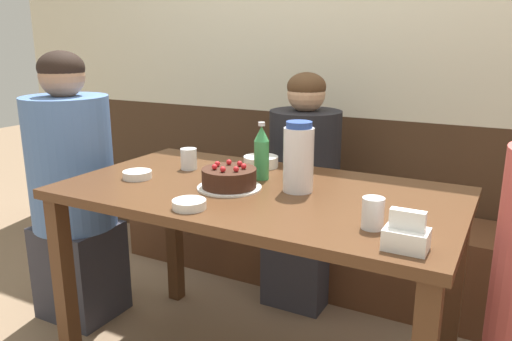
{
  "coord_description": "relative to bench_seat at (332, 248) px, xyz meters",
  "views": [
    {
      "loc": [
        0.8,
        -1.51,
        1.29
      ],
      "look_at": [
        -0.04,
        0.05,
        0.82
      ],
      "focal_mm": 35.0,
      "sensor_mm": 36.0,
      "label": 1
    }
  ],
  "objects": [
    {
      "name": "back_wall",
      "position": [
        0.0,
        0.22,
        1.03
      ],
      "size": [
        4.8,
        0.04,
        2.5
      ],
      "color": "#3D2819",
      "rests_on": "ground_plane"
    },
    {
      "name": "bench_seat",
      "position": [
        0.0,
        0.0,
        0.0
      ],
      "size": [
        2.45,
        0.38,
        0.44
      ],
      "color": "#56331E",
      "rests_on": "ground_plane"
    },
    {
      "name": "dining_table",
      "position": [
        0.0,
        -0.83,
        0.45
      ],
      "size": [
        1.41,
        0.78,
        0.77
      ],
      "color": "#4C2D19",
      "rests_on": "ground_plane"
    },
    {
      "name": "birthday_cake",
      "position": [
        -0.09,
        -0.88,
        0.58
      ],
      "size": [
        0.23,
        0.23,
        0.09
      ],
      "color": "white",
      "rests_on": "dining_table"
    },
    {
      "name": "water_pitcher",
      "position": [
        0.13,
        -0.79,
        0.67
      ],
      "size": [
        0.11,
        0.11,
        0.25
      ],
      "color": "white",
      "rests_on": "dining_table"
    },
    {
      "name": "soju_bottle",
      "position": [
        -0.05,
        -0.71,
        0.65
      ],
      "size": [
        0.06,
        0.06,
        0.22
      ],
      "color": "#388E4C",
      "rests_on": "dining_table"
    },
    {
      "name": "napkin_holder",
      "position": [
        0.58,
        -1.12,
        0.59
      ],
      "size": [
        0.11,
        0.08,
        0.11
      ],
      "color": "white",
      "rests_on": "dining_table"
    },
    {
      "name": "bowl_soup_white",
      "position": [
        -0.09,
        -1.12,
        0.56
      ],
      "size": [
        0.11,
        0.11,
        0.03
      ],
      "color": "white",
      "rests_on": "dining_table"
    },
    {
      "name": "bowl_rice_small",
      "position": [
        -0.14,
        -0.55,
        0.57
      ],
      "size": [
        0.14,
        0.14,
        0.04
      ],
      "color": "white",
      "rests_on": "dining_table"
    },
    {
      "name": "bowl_side_dish",
      "position": [
        -0.47,
        -0.93,
        0.56
      ],
      "size": [
        0.11,
        0.11,
        0.03
      ],
      "color": "white",
      "rests_on": "dining_table"
    },
    {
      "name": "glass_water_tall",
      "position": [
        -0.38,
        -0.72,
        0.59
      ],
      "size": [
        0.07,
        0.07,
        0.09
      ],
      "color": "silver",
      "rests_on": "dining_table"
    },
    {
      "name": "glass_tumbler_short",
      "position": [
        0.46,
        -1.02,
        0.59
      ],
      "size": [
        0.06,
        0.06,
        0.09
      ],
      "color": "silver",
      "rests_on": "dining_table"
    },
    {
      "name": "person_teal_shirt",
      "position": [
        -0.09,
        -0.18,
        0.32
      ],
      "size": [
        0.34,
        0.34,
        1.14
      ],
      "rotation": [
        0.0,
        0.0,
        -1.57
      ],
      "color": "#33333D",
      "rests_on": "ground_plane"
    },
    {
      "name": "person_pale_blue_shirt",
      "position": [
        -0.96,
        -0.82,
        0.39
      ],
      "size": [
        0.37,
        0.37,
        1.24
      ],
      "color": "#33333D",
      "rests_on": "ground_plane"
    }
  ]
}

